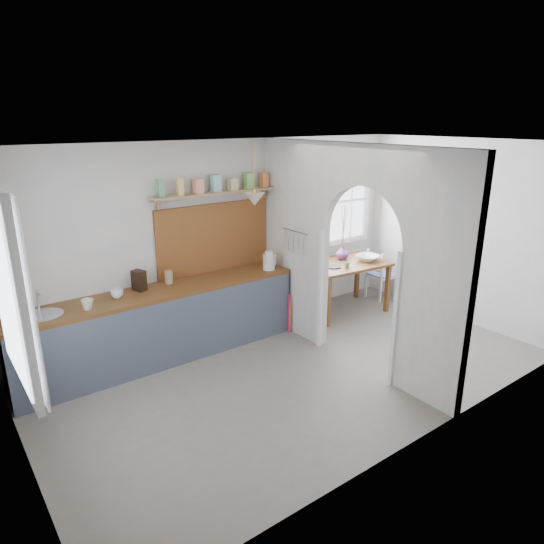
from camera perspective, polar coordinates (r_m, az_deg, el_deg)
floor at (r=5.83m, az=3.47°, el=-11.70°), size 5.80×3.20×0.01m
ceiling at (r=5.08m, az=4.03°, el=14.76°), size 5.80×3.20×0.01m
walls at (r=5.31m, az=3.73°, el=0.61°), size 5.81×3.21×2.60m
partition at (r=5.77m, az=8.72°, el=3.40°), size 0.12×3.20×2.60m
kitchen_window at (r=4.07m, az=-28.81°, el=-1.85°), size 0.10×1.16×1.50m
nook_window at (r=7.54m, az=6.61°, el=8.01°), size 1.76×0.10×1.30m
counter at (r=6.11m, az=-12.86°, el=-5.89°), size 3.50×0.60×0.90m
sink at (r=5.59m, az=-25.30°, el=-4.69°), size 0.40×0.40×0.02m
backsplash at (r=6.43m, az=-6.79°, el=4.03°), size 1.65×0.03×0.90m
shelf at (r=6.24m, az=-6.61°, el=9.71°), size 1.75×0.20×0.21m
pendant_lamp at (r=6.16m, az=-2.07°, el=8.57°), size 0.26×0.26×0.16m
utensil_rail at (r=6.32m, az=2.72°, el=4.82°), size 0.02×0.50×0.02m
dining_table at (r=7.48m, az=8.45°, el=-1.75°), size 1.32×0.95×0.78m
chair_left at (r=6.96m, az=3.42°, el=-2.56°), size 0.42×0.42×0.90m
chair_right at (r=8.12m, az=12.77°, el=-0.25°), size 0.41×0.41×0.83m
kettle at (r=6.50m, az=-0.38°, el=1.38°), size 0.26×0.24×0.26m
mug_a at (r=5.53m, az=-20.88°, el=-3.59°), size 0.16×0.16×0.12m
mug_b at (r=5.78m, az=-17.74°, el=-2.41°), size 0.18×0.18×0.11m
knife_block at (r=5.93m, az=-15.37°, el=-0.98°), size 0.16×0.18×0.24m
jar at (r=6.11m, az=-12.03°, el=-0.59°), size 0.13×0.13×0.16m
towel_magenta at (r=6.71m, az=2.02°, el=-4.94°), size 0.02×0.03×0.57m
towel_orange at (r=6.71m, az=2.05°, el=-5.16°), size 0.02×0.03×0.48m
bowl at (r=7.52m, az=11.17°, el=1.64°), size 0.44×0.44×0.08m
table_cup at (r=7.11m, az=8.80°, el=0.87°), size 0.12×0.12×0.09m
plate at (r=7.10m, az=7.27°, el=0.61°), size 0.21×0.21×0.02m
vase at (r=7.51m, az=8.27°, el=2.26°), size 0.23×0.23×0.21m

